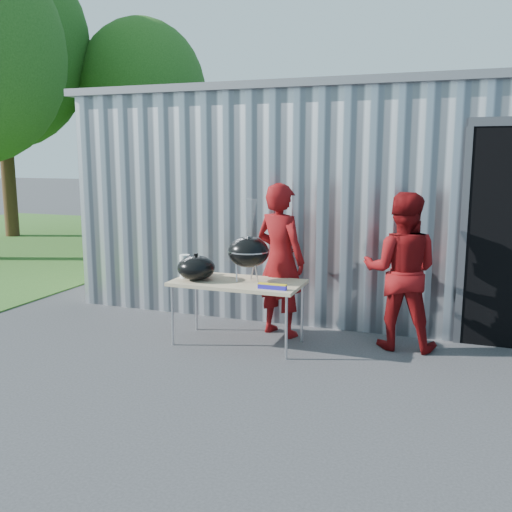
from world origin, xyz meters
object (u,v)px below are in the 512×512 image
at_px(person_cook, 280,260).
at_px(person_bystander, 401,271).
at_px(kettle_grill, 249,246).
at_px(folding_table, 238,285).

bearing_deg(person_cook, person_bystander, -159.44).
xyz_separation_m(person_cook, person_bystander, (1.43, 0.01, -0.04)).
relative_size(kettle_grill, person_cook, 0.51).
distance_m(person_cook, person_bystander, 1.43).
xyz_separation_m(folding_table, kettle_grill, (0.13, 0.03, 0.45)).
xyz_separation_m(folding_table, person_bystander, (1.78, 0.52, 0.18)).
distance_m(folding_table, person_cook, 0.66).
relative_size(kettle_grill, person_bystander, 0.53).
distance_m(folding_table, kettle_grill, 0.47).
distance_m(folding_table, person_bystander, 1.87).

